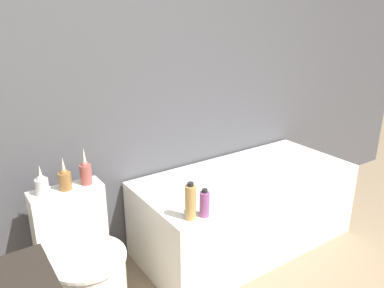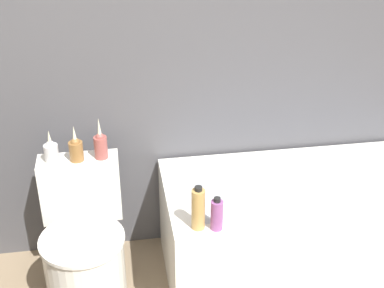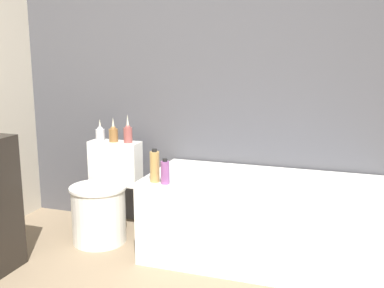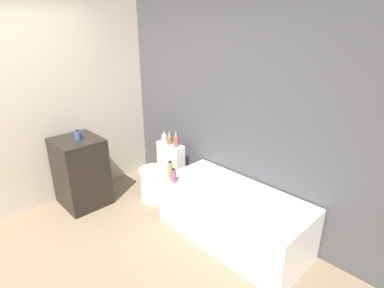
% 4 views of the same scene
% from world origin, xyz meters
% --- Properties ---
extents(ground_plane, '(12.00, 12.00, 0.00)m').
position_xyz_m(ground_plane, '(0.00, 0.00, 0.00)').
color(ground_plane, '#847056').
extents(wall_back_tiled, '(6.40, 0.06, 2.60)m').
position_xyz_m(wall_back_tiled, '(0.00, 2.06, 1.30)').
color(wall_back_tiled, '#4C4C51').
rests_on(wall_back_tiled, ground_plane).
extents(wall_left_painted, '(0.06, 6.40, 2.60)m').
position_xyz_m(wall_left_painted, '(-1.45, 0.80, 1.30)').
color(wall_left_painted, beige).
rests_on(wall_left_painted, ground_plane).
extents(bathtub, '(1.62, 0.74, 0.58)m').
position_xyz_m(bathtub, '(0.73, 1.64, 0.29)').
color(bathtub, white).
rests_on(bathtub, ground).
extents(toilet, '(0.42, 0.57, 0.73)m').
position_xyz_m(toilet, '(-0.51, 1.61, 0.30)').
color(toilet, white).
rests_on(toilet, ground).
extents(vanity_counter, '(0.59, 0.53, 0.90)m').
position_xyz_m(vanity_counter, '(-1.10, 0.80, 0.45)').
color(vanity_counter, black).
rests_on(vanity_counter, ground).
extents(soap_bottle_glass, '(0.08, 0.08, 0.12)m').
position_xyz_m(soap_bottle_glass, '(-1.07, 0.82, 0.95)').
color(soap_bottle_glass, '#335999').
rests_on(soap_bottle_glass, vanity_counter).
extents(vase_gold, '(0.07, 0.07, 0.18)m').
position_xyz_m(vase_gold, '(-0.63, 1.82, 0.79)').
color(vase_gold, silver).
rests_on(vase_gold, toilet).
extents(vase_silver, '(0.07, 0.07, 0.20)m').
position_xyz_m(vase_silver, '(-0.51, 1.81, 0.79)').
color(vase_silver, olive).
rests_on(vase_silver, toilet).
extents(vase_bronze, '(0.07, 0.07, 0.23)m').
position_xyz_m(vase_bronze, '(-0.39, 1.81, 0.80)').
color(vase_bronze, '#994C47').
rests_on(vase_bronze, toilet).
extents(shampoo_bottle_tall, '(0.06, 0.06, 0.22)m').
position_xyz_m(shampoo_bottle_tall, '(0.04, 1.35, 0.68)').
color(shampoo_bottle_tall, tan).
rests_on(shampoo_bottle_tall, bathtub).
extents(shampoo_bottle_short, '(0.06, 0.06, 0.17)m').
position_xyz_m(shampoo_bottle_short, '(0.12, 1.33, 0.66)').
color(shampoo_bottle_short, '#8C4C8C').
rests_on(shampoo_bottle_short, bathtub).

